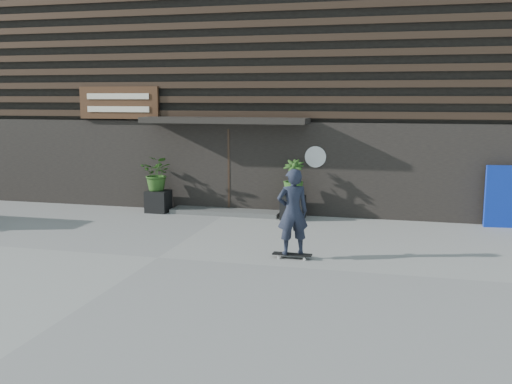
# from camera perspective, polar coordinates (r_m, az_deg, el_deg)

# --- Properties ---
(ground) EXTENTS (80.00, 80.00, 0.00)m
(ground) POSITION_cam_1_polar(r_m,az_deg,el_deg) (11.96, -9.47, -6.28)
(ground) COLOR #999791
(ground) RESTS_ON ground
(entrance_step) EXTENTS (3.00, 0.80, 0.12)m
(entrance_step) POSITION_cam_1_polar(r_m,az_deg,el_deg) (16.14, -2.92, -1.91)
(entrance_step) COLOR #50504D
(entrance_step) RESTS_ON ground
(planter_pot_left) EXTENTS (0.60, 0.60, 0.60)m
(planter_pot_left) POSITION_cam_1_polar(r_m,az_deg,el_deg) (16.57, -9.42, -0.89)
(planter_pot_left) COLOR black
(planter_pot_left) RESTS_ON ground
(bamboo_left) EXTENTS (0.86, 0.75, 0.96)m
(bamboo_left) POSITION_cam_1_polar(r_m,az_deg,el_deg) (16.45, -9.49, 1.79)
(bamboo_left) COLOR #2D591E
(bamboo_left) RESTS_ON planter_pot_left
(planter_pot_right) EXTENTS (0.60, 0.60, 0.60)m
(planter_pot_right) POSITION_cam_1_polar(r_m,az_deg,el_deg) (15.46, 3.60, -1.50)
(planter_pot_right) COLOR black
(planter_pot_right) RESTS_ON ground
(bamboo_right) EXTENTS (0.54, 0.54, 0.96)m
(bamboo_right) POSITION_cam_1_polar(r_m,az_deg,el_deg) (15.33, 3.63, 1.36)
(bamboo_right) COLOR #2D591E
(bamboo_right) RESTS_ON planter_pot_right
(building) EXTENTS (18.00, 11.00, 8.00)m
(building) POSITION_cam_1_polar(r_m,az_deg,el_deg) (21.04, 1.39, 11.44)
(building) COLOR black
(building) RESTS_ON ground
(skateboarder) EXTENTS (0.78, 0.62, 1.79)m
(skateboarder) POSITION_cam_1_polar(r_m,az_deg,el_deg) (11.54, 3.56, -1.95)
(skateboarder) COLOR black
(skateboarder) RESTS_ON ground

